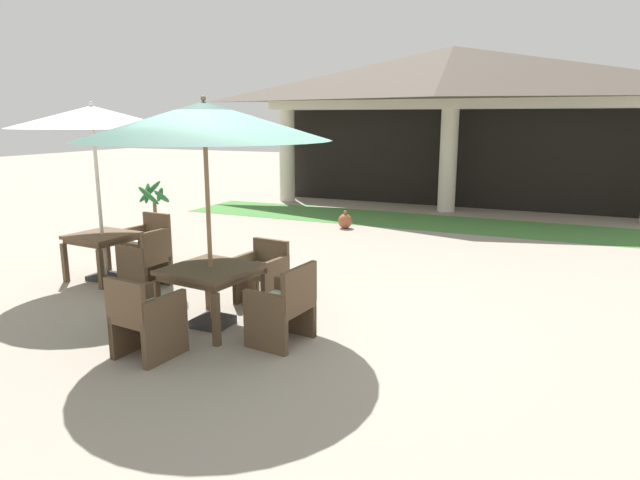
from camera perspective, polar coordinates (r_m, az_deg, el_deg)
The scene contains 14 objects.
ground_plane at distance 6.70m, azimuth -3.53°, elevation -8.77°, with size 60.00×60.00×0.00m, color #9E9384.
background_pavilion at distance 15.05m, azimuth 13.37°, elevation 15.07°, with size 10.61×2.77×4.16m.
lawn_strip at distance 13.42m, azimuth 11.17°, elevation 1.80°, with size 12.41×2.12×0.01m, color #47843D.
patio_table_near_foreground at distance 9.04m, azimuth -21.31°, elevation -0.04°, with size 0.92×0.92×0.71m.
patio_umbrella_near_foreground at distance 8.85m, azimuth -22.24°, elevation 11.42°, with size 2.32×2.32×2.64m.
patio_chair_near_foreground_east at distance 8.43m, azimuth -17.34°, elevation -2.03°, with size 0.60×0.59×0.85m.
patio_chair_near_foreground_north at distance 9.65m, azimuth -17.18°, elevation -0.25°, with size 0.64×0.63×0.86m.
patio_table_mid_left at distance 6.63m, azimuth -11.07°, elevation -3.53°, with size 1.05×1.05×0.72m.
patio_umbrella_mid_left at distance 6.39m, azimuth -11.73°, elevation 11.69°, with size 2.82×2.82×2.65m.
patio_chair_mid_left_north at distance 7.45m, azimuth -5.88°, elevation -3.38°, with size 0.63×0.58×0.82m.
patio_chair_mid_left_south at distance 6.02m, azimuth -17.41°, elevation -7.62°, with size 0.60×0.64×0.88m.
patio_chair_mid_left_east at distance 6.10m, azimuth -3.72°, elevation -6.81°, with size 0.61×0.69×0.89m.
potted_palm_left_edge at distance 11.44m, azimuth -16.45°, elevation 1.83°, with size 0.64×0.64×1.22m.
terracotta_urn at distance 12.44m, azimuth 2.58°, elevation 1.96°, with size 0.31×0.31×0.41m.
Camera 1 is at (2.92, -5.52, 2.41)m, focal length 31.35 mm.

